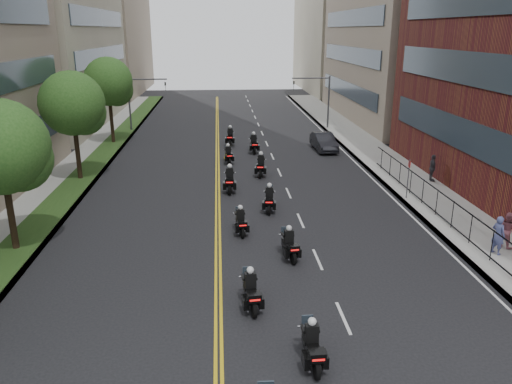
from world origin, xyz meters
The scene contains 23 objects.
sidewalk_right centered at (12.00, 25.00, 0.07)m, with size 4.00×90.00×0.15m, color gray.
sidewalk_left centered at (-12.00, 25.00, 0.07)m, with size 4.00×90.00×0.15m, color gray.
grass_strip centered at (-11.20, 25.00, 0.17)m, with size 2.00×90.00×0.04m, color #1F3D16.
building_right_far centered at (21.50, 78.00, 13.00)m, with size 15.00×28.00×26.00m, color gray.
building_left_far centered at (-22.00, 78.00, 13.00)m, with size 16.00×28.00×26.00m, color gray.
iron_fence centered at (11.00, 12.00, 0.90)m, with size 0.05×28.00×1.50m.
street_trees centered at (-11.05, 18.61, 5.13)m, with size 4.40×38.40×7.98m.
traffic_signal_right centered at (9.54, 42.00, 3.70)m, with size 4.09×0.20×5.60m.
traffic_signal_left centered at (-9.54, 42.00, 3.70)m, with size 4.09×0.20×5.60m.
motorcycle_1 centered at (1.53, 2.42, 0.64)m, with size 0.51×2.19×1.62m.
motorcycle_2 centered at (-0.19, 6.01, 0.66)m, with size 0.63×2.25×1.66m.
motorcycle_3 centered at (1.90, 10.26, 0.63)m, with size 0.66×2.16×1.60m.
motorcycle_4 centered at (-0.24, 13.44, 0.61)m, with size 0.56×2.08×1.53m.
motorcycle_5 centered at (1.60, 16.75, 0.66)m, with size 0.66×2.28×1.68m.
motorcycle_6 centered at (-0.63, 20.68, 0.73)m, with size 0.60×2.51×1.85m.
motorcycle_7 centered at (1.73, 24.25, 0.71)m, with size 0.73×2.43×1.80m.
motorcycle_8 centered at (-0.56, 28.11, 0.63)m, with size 0.60×2.14×1.58m.
motorcycle_9 centered at (1.74, 31.54, 0.72)m, with size 0.57×2.48×1.83m.
motorcycle_10 centered at (-0.25, 34.70, 0.73)m, with size 0.64×2.49×1.84m.
parked_sedan centered at (8.00, 31.96, 0.76)m, with size 1.62×4.64×1.53m, color black.
pedestrian_a centered at (11.67, 9.71, 1.09)m, with size 0.68×0.45×1.87m, color #474F83.
pedestrian_b centered at (12.53, 10.44, 1.03)m, with size 0.86×0.67×1.77m, color #9C5561.
pedestrian_c centered at (13.50, 21.54, 1.08)m, with size 1.09×0.46×1.87m, color #3A3940.
Camera 1 is at (-1.27, -10.93, 10.23)m, focal length 35.00 mm.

